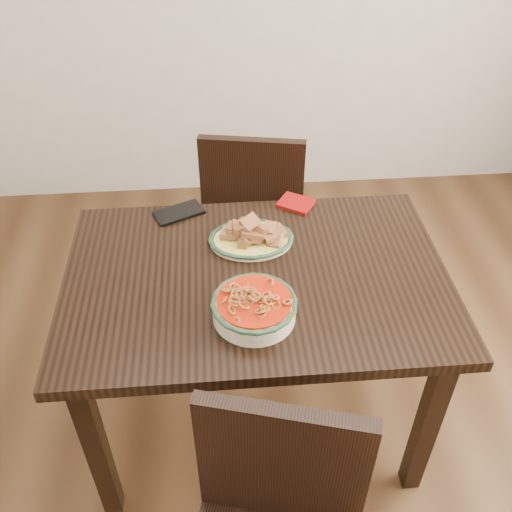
{
  "coord_description": "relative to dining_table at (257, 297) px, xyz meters",
  "views": [
    {
      "loc": [
        -0.21,
        -1.25,
        1.95
      ],
      "look_at": [
        -0.1,
        0.1,
        0.81
      ],
      "focal_mm": 40.0,
      "sensor_mm": 36.0,
      "label": 1
    }
  ],
  "objects": [
    {
      "name": "smartphone",
      "position": [
        -0.25,
        0.35,
        0.1
      ],
      "size": [
        0.19,
        0.15,
        0.01
      ],
      "primitive_type": "cube",
      "rotation": [
        0.0,
        0.0,
        0.42
      ],
      "color": "black",
      "rests_on": "dining_table"
    },
    {
      "name": "chair_far",
      "position": [
        0.05,
        0.72,
        -0.15
      ],
      "size": [
        0.49,
        0.49,
        0.89
      ],
      "rotation": [
        0.0,
        0.0,
        2.96
      ],
      "color": "black",
      "rests_on": "ground"
    },
    {
      "name": "napkin",
      "position": [
        0.18,
        0.37,
        0.1
      ],
      "size": [
        0.15,
        0.15,
        0.01
      ],
      "primitive_type": "cube",
      "rotation": [
        0.0,
        0.0,
        -0.56
      ],
      "color": "#950B0A",
      "rests_on": "dining_table"
    },
    {
      "name": "floor",
      "position": [
        0.1,
        -0.08,
        -0.65
      ],
      "size": [
        3.5,
        3.5,
        0.0
      ],
      "primitive_type": "plane",
      "color": "#382211",
      "rests_on": "ground"
    },
    {
      "name": "dining_table",
      "position": [
        0.0,
        0.0,
        0.0
      ],
      "size": [
        1.21,
        0.81,
        0.75
      ],
      "color": "black",
      "rests_on": "ground"
    },
    {
      "name": "noodle_bowl",
      "position": [
        -0.02,
        -0.18,
        0.14
      ],
      "size": [
        0.25,
        0.25,
        0.08
      ],
      "color": "#F0E6CA",
      "rests_on": "dining_table"
    },
    {
      "name": "fish_plate",
      "position": [
        -0.0,
        0.17,
        0.14
      ],
      "size": [
        0.28,
        0.22,
        0.11
      ],
      "color": "beige",
      "rests_on": "dining_table"
    }
  ]
}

